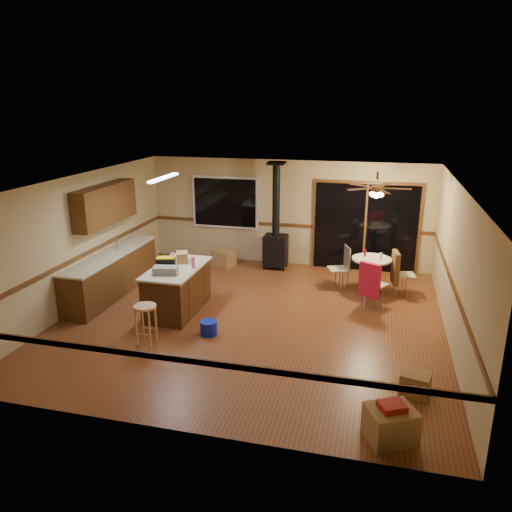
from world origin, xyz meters
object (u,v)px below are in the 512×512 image
(toolbox_black, at_px, (166,263))
(blue_bucket, at_px, (209,328))
(kitchen_island, at_px, (177,289))
(box_under_window, at_px, (224,258))
(bar_stool, at_px, (146,324))
(chair_left, at_px, (343,263))
(wood_stove, at_px, (276,239))
(chair_near, at_px, (370,280))
(dining_table, at_px, (371,270))
(box_corner_b, at_px, (415,384))
(chair_right, at_px, (397,268))
(box_corner_a, at_px, (390,424))
(toolbox_grey, at_px, (165,270))

(toolbox_black, distance_m, blue_bucket, 1.58)
(kitchen_island, distance_m, box_under_window, 2.89)
(bar_stool, xyz_separation_m, chair_left, (2.99, 3.46, 0.24))
(wood_stove, bearing_deg, chair_near, -40.82)
(dining_table, xyz_separation_m, chair_near, (0.01, -0.86, 0.07))
(wood_stove, xyz_separation_m, toolbox_black, (-1.46, -3.15, 0.27))
(wood_stove, relative_size, box_corner_b, 6.46)
(chair_left, distance_m, chair_right, 1.13)
(bar_stool, distance_m, box_corner_a, 4.31)
(kitchen_island, xyz_separation_m, bar_stool, (0.02, -1.42, -0.11))
(blue_bucket, relative_size, chair_near, 0.43)
(blue_bucket, height_order, chair_right, chair_right)
(wood_stove, height_order, box_corner_b, wood_stove)
(toolbox_black, relative_size, bar_stool, 0.51)
(blue_bucket, height_order, dining_table, dining_table)
(chair_left, xyz_separation_m, chair_right, (1.12, -0.12, 0.01))
(toolbox_grey, bearing_deg, box_under_window, 89.01)
(blue_bucket, xyz_separation_m, chair_left, (2.09, 2.89, 0.46))
(toolbox_black, height_order, blue_bucket, toolbox_black)
(toolbox_grey, distance_m, blue_bucket, 1.36)
(kitchen_island, distance_m, chair_right, 4.56)
(toolbox_black, relative_size, chair_left, 0.68)
(box_corner_b, bearing_deg, toolbox_black, 158.25)
(toolbox_black, relative_size, box_corner_b, 0.91)
(toolbox_grey, height_order, dining_table, toolbox_grey)
(kitchen_island, xyz_separation_m, box_under_window, (0.01, 2.88, -0.25))
(toolbox_black, bearing_deg, chair_near, 16.81)
(toolbox_black, bearing_deg, chair_left, 33.97)
(toolbox_grey, height_order, bar_stool, toolbox_grey)
(box_corner_b, bearing_deg, dining_table, 101.07)
(wood_stove, bearing_deg, bar_stool, -105.97)
(wood_stove, relative_size, dining_table, 3.04)
(chair_near, bearing_deg, wood_stove, 139.18)
(chair_near, height_order, box_corner_b, chair_near)
(wood_stove, distance_m, dining_table, 2.59)
(chair_left, bearing_deg, dining_table, -12.89)
(toolbox_grey, xyz_separation_m, toolbox_black, (-0.12, 0.30, 0.03))
(wood_stove, bearing_deg, kitchen_island, -113.09)
(dining_table, bearing_deg, blue_bucket, -134.34)
(chair_near, bearing_deg, toolbox_grey, -158.55)
(dining_table, relative_size, chair_near, 1.19)
(box_under_window, bearing_deg, toolbox_grey, -90.99)
(kitchen_island, distance_m, chair_near, 3.77)
(toolbox_grey, xyz_separation_m, box_corner_a, (4.06, -2.62, -0.76))
(kitchen_island, relative_size, blue_bucket, 5.57)
(dining_table, xyz_separation_m, box_corner_a, (0.40, -4.92, -0.32))
(dining_table, distance_m, chair_near, 0.86)
(toolbox_grey, xyz_separation_m, bar_stool, (0.06, -1.02, -0.62))
(toolbox_black, xyz_separation_m, chair_right, (4.30, 2.02, -0.40))
(chair_right, distance_m, box_under_window, 4.25)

